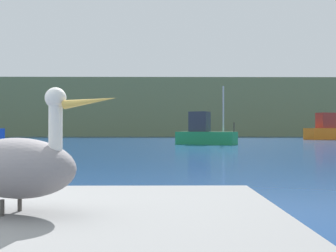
% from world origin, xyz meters
% --- Properties ---
extents(hillside_backdrop, '(140.00, 12.27, 9.62)m').
position_xyz_m(hillside_backdrop, '(0.00, 64.84, 4.81)').
color(hillside_backdrop, '#6B7A51').
rests_on(hillside_backdrop, ground).
extents(pelican, '(1.25, 0.78, 0.86)m').
position_xyz_m(pelican, '(1.22, -0.04, 0.88)').
color(pelican, gray).
rests_on(pelican, pier_dock).
extents(fishing_boat_green, '(4.72, 3.36, 4.39)m').
position_xyz_m(fishing_boat_green, '(5.28, 26.43, 0.83)').
color(fishing_boat_green, '#1E8C4C').
rests_on(fishing_boat_green, ground).
extents(fishing_boat_orange, '(6.23, 3.57, 4.26)m').
position_xyz_m(fishing_boat_orange, '(21.09, 40.86, 1.08)').
color(fishing_boat_orange, orange).
rests_on(fishing_boat_orange, ground).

